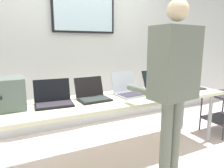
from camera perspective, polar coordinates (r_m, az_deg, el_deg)
name	(u,v)px	position (r m, az deg, el deg)	size (l,w,h in m)	color
ground	(115,157)	(2.69, 0.82, -19.38)	(8.00, 8.00, 0.04)	silver
back_wall	(83,48)	(3.36, -8.10, 9.91)	(8.00, 0.11, 2.53)	silver
workbench	(115,102)	(2.41, 0.86, -5.00)	(2.87, 0.70, 0.72)	beige
equipment_box	(0,94)	(2.22, -28.46, -2.49)	(0.43, 0.34, 0.30)	#55635C
laptop_station_0	(53,99)	(2.23, -15.85, -4.00)	(0.39, 0.32, 0.25)	black
laptop_station_1	(92,95)	(2.34, -5.41, -2.94)	(0.35, 0.32, 0.24)	black
laptop_station_2	(128,90)	(2.56, 4.50, -1.55)	(0.37, 0.37, 0.27)	#A9AFB9
laptop_station_3	(160,87)	(2.81, 13.06, -0.71)	(0.38, 0.40, 0.26)	black
laptop_station_4	(188,84)	(3.11, 20.11, 0.11)	(0.37, 0.34, 0.28)	#373440
person	(173,76)	(1.99, 16.51, 2.01)	(0.48, 0.62, 1.73)	#616A5B
coffee_mug	(176,92)	(2.59, 17.33, -2.25)	(0.09, 0.09, 0.09)	#202F31
storage_cart	(224,107)	(3.59, 28.57, -5.48)	(0.56, 0.44, 0.61)	#2B292F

